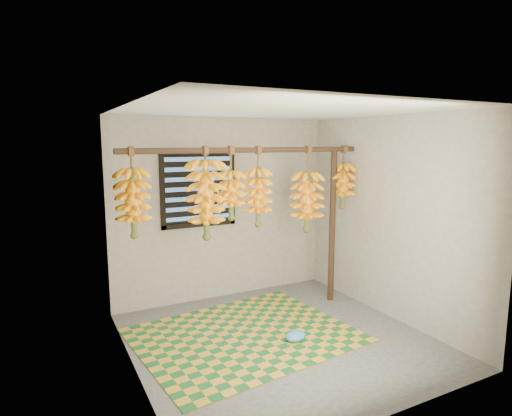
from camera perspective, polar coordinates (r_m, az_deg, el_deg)
floor at (r=4.79m, az=3.16°, el=-17.15°), size 3.00×3.00×0.01m
ceiling at (r=4.32m, az=3.44°, el=12.94°), size 3.00×3.00×0.01m
wall_back at (r=5.73m, az=-4.40°, el=-0.18°), size 3.00×0.01×2.40m
wall_left at (r=3.87m, az=-16.30°, el=-4.88°), size 0.01×3.00×2.40m
wall_right at (r=5.32m, az=17.40°, el=-1.26°), size 0.01×3.00×2.40m
window at (r=5.53m, az=-7.66°, el=2.59°), size 1.00×0.04×1.00m
hanging_pole at (r=4.93m, az=-0.81°, el=7.73°), size 3.00×0.06×0.06m
support_post at (r=5.67m, az=10.13°, el=-2.43°), size 0.08×0.08×2.00m
woven_mat at (r=4.87m, az=-1.51°, el=-16.56°), size 2.43×2.03×0.01m
plastic_bag at (r=4.74m, az=5.30°, el=-16.63°), size 0.27×0.22×0.10m
banana_bunch_a at (r=4.53m, az=-16.07°, el=0.65°), size 0.34×0.34×0.93m
banana_bunch_b at (r=4.75m, az=-6.68°, el=1.10°), size 0.42×0.42×1.03m
banana_bunch_c at (r=4.86m, az=-3.34°, el=1.77°), size 0.30×0.30×0.83m
banana_bunch_d at (r=5.01m, az=0.26°, el=1.50°), size 0.31×0.31×0.94m
banana_bunch_e at (r=5.38m, az=6.83°, el=0.83°), size 0.39×0.39×1.07m
banana_bunch_f at (r=5.69m, az=11.48°, el=2.96°), size 0.31×0.31×0.81m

